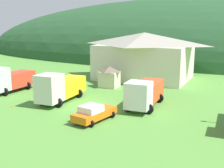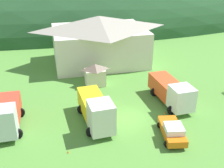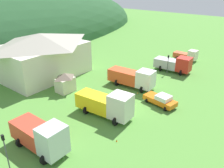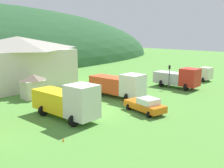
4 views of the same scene
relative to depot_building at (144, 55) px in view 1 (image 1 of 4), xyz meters
name	(u,v)px [view 1 (image 1 of 4)]	position (x,y,z in m)	size (l,w,h in m)	color
ground_plane	(91,105)	(-0.02, -18.13, -4.07)	(200.00, 200.00, 0.00)	#518C38
forested_hill_backdrop	(188,56)	(-0.02, 39.35, -4.07)	(146.83, 60.00, 33.68)	#234C28
depot_building	(144,55)	(0.00, 0.00, 0.00)	(16.05, 11.89, 7.89)	silver
play_shed_cream	(109,76)	(-2.33, -8.69, -2.43)	(2.97, 2.31, 3.17)	beige
tow_truck_silver	(9,79)	(-13.38, -17.49, -2.27)	(3.39, 7.05, 3.64)	silver
flatbed_truck_yellow	(60,87)	(-3.99, -18.67, -2.23)	(3.55, 8.06, 3.72)	silver
heavy_rig_white	(144,92)	(5.87, -16.25, -2.35)	(3.58, 8.10, 3.32)	white
service_pickup_orange	(94,113)	(3.08, -22.84, -3.24)	(2.92, 5.08, 1.66)	orange
traffic_cone_near_pickup	(124,110)	(4.23, -18.29, -4.07)	(0.36, 0.36, 0.57)	orange
traffic_cone_mid_row	(12,107)	(-7.49, -22.89, -4.07)	(0.36, 0.36, 0.55)	orange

